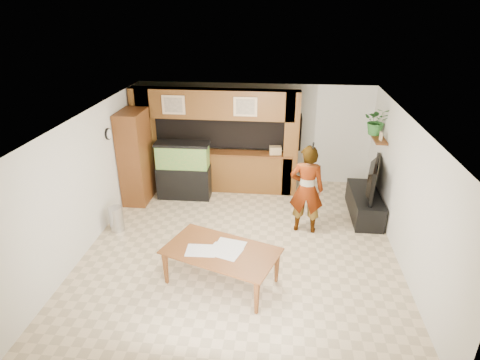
# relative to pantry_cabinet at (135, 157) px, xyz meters

# --- Properties ---
(floor) EXTENTS (6.50, 6.50, 0.00)m
(floor) POSITION_rel_pantry_cabinet_xyz_m (2.70, -1.69, -1.11)
(floor) COLOR beige
(floor) RESTS_ON ground
(ceiling) EXTENTS (6.50, 6.50, 0.00)m
(ceiling) POSITION_rel_pantry_cabinet_xyz_m (2.70, -1.69, 1.49)
(ceiling) COLOR white
(ceiling) RESTS_ON wall_back
(wall_back) EXTENTS (6.00, 0.00, 6.00)m
(wall_back) POSITION_rel_pantry_cabinet_xyz_m (2.70, 1.56, 0.19)
(wall_back) COLOR silver
(wall_back) RESTS_ON floor
(wall_left) EXTENTS (0.00, 6.50, 6.50)m
(wall_left) POSITION_rel_pantry_cabinet_xyz_m (-0.30, -1.69, 0.19)
(wall_left) COLOR silver
(wall_left) RESTS_ON floor
(wall_right) EXTENTS (0.00, 6.50, 6.50)m
(wall_right) POSITION_rel_pantry_cabinet_xyz_m (5.70, -1.69, 0.19)
(wall_right) COLOR silver
(wall_right) RESTS_ON floor
(partition) EXTENTS (4.20, 0.99, 2.60)m
(partition) POSITION_rel_pantry_cabinet_xyz_m (1.75, 0.95, 0.20)
(partition) COLOR brown
(partition) RESTS_ON floor
(wall_clock) EXTENTS (0.05, 0.25, 0.25)m
(wall_clock) POSITION_rel_pantry_cabinet_xyz_m (-0.27, -0.69, 0.79)
(wall_clock) COLOR black
(wall_clock) RESTS_ON wall_left
(wall_shelf) EXTENTS (0.25, 0.90, 0.04)m
(wall_shelf) POSITION_rel_pantry_cabinet_xyz_m (5.55, 0.26, 0.59)
(wall_shelf) COLOR brown
(wall_shelf) RESTS_ON wall_right
(pantry_cabinet) EXTENTS (0.55, 0.91, 2.22)m
(pantry_cabinet) POSITION_rel_pantry_cabinet_xyz_m (0.00, 0.00, 0.00)
(pantry_cabinet) COLOR brown
(pantry_cabinet) RESTS_ON floor
(trash_can) EXTENTS (0.30, 0.30, 0.55)m
(trash_can) POSITION_rel_pantry_cabinet_xyz_m (0.00, -1.45, -0.84)
(trash_can) COLOR #B2B2B7
(trash_can) RESTS_ON floor
(aquarium) EXTENTS (1.29, 0.48, 1.43)m
(aquarium) POSITION_rel_pantry_cabinet_xyz_m (1.07, 0.26, -0.41)
(aquarium) COLOR black
(aquarium) RESTS_ON floor
(tv_stand) EXTENTS (0.60, 1.64, 0.55)m
(tv_stand) POSITION_rel_pantry_cabinet_xyz_m (5.35, -0.22, -0.84)
(tv_stand) COLOR black
(tv_stand) RESTS_ON floor
(television) EXTENTS (0.50, 1.33, 0.76)m
(television) POSITION_rel_pantry_cabinet_xyz_m (5.35, -0.22, -0.18)
(television) COLOR black
(television) RESTS_ON tv_stand
(photo_frame) EXTENTS (0.04, 0.14, 0.18)m
(photo_frame) POSITION_rel_pantry_cabinet_xyz_m (5.55, 0.04, 0.70)
(photo_frame) COLOR tan
(photo_frame) RESTS_ON wall_shelf
(potted_plant) EXTENTS (0.63, 0.56, 0.63)m
(potted_plant) POSITION_rel_pantry_cabinet_xyz_m (5.52, 0.44, 0.93)
(potted_plant) COLOR #2A6829
(potted_plant) RESTS_ON wall_shelf
(person) EXTENTS (0.74, 0.52, 1.91)m
(person) POSITION_rel_pantry_cabinet_xyz_m (3.97, -1.02, -0.15)
(person) COLOR #946E51
(person) RESTS_ON floor
(microphone) EXTENTS (0.04, 0.11, 0.17)m
(microphone) POSITION_rel_pantry_cabinet_xyz_m (4.02, -1.18, 0.85)
(microphone) COLOR black
(microphone) RESTS_ON person
(dining_table) EXTENTS (2.14, 1.63, 0.67)m
(dining_table) POSITION_rel_pantry_cabinet_xyz_m (2.46, -2.97, -0.78)
(dining_table) COLOR brown
(dining_table) RESTS_ON floor
(newspaper_a) EXTENTS (0.64, 0.55, 0.01)m
(newspaper_a) POSITION_rel_pantry_cabinet_xyz_m (2.54, -2.97, -0.44)
(newspaper_a) COLOR silver
(newspaper_a) RESTS_ON dining_table
(newspaper_b) EXTENTS (0.52, 0.39, 0.01)m
(newspaper_b) POSITION_rel_pantry_cabinet_xyz_m (2.15, -2.98, -0.44)
(newspaper_b) COLOR silver
(newspaper_b) RESTS_ON dining_table
(newspaper_c) EXTENTS (0.56, 0.46, 0.01)m
(newspaper_c) POSITION_rel_pantry_cabinet_xyz_m (2.61, -2.77, -0.44)
(newspaper_c) COLOR silver
(newspaper_c) RESTS_ON dining_table
(counter_box) EXTENTS (0.31, 0.22, 0.19)m
(counter_box) POSITION_rel_pantry_cabinet_xyz_m (3.28, 0.76, 0.03)
(counter_box) COLOR tan
(counter_box) RESTS_ON partition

